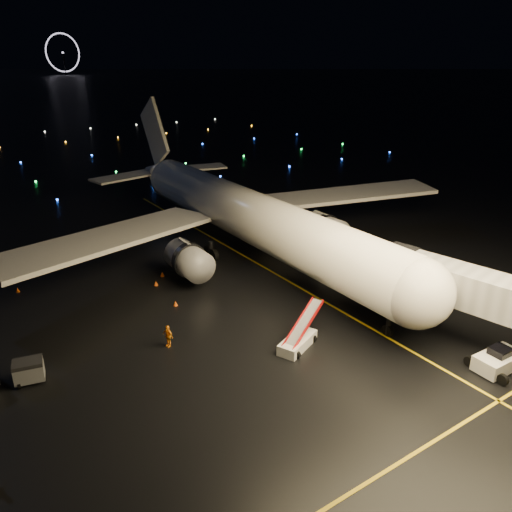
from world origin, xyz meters
The scene contains 12 objects.
lane_centre centered at (12.00, 15.00, 0.01)m, with size 0.25×80.00×0.02m, color gold.
airliner centered at (12.56, 26.31, 8.42)m, with size 59.42×56.45×16.83m, color silver, non-canonical shape.
pushback_tug centered at (15.51, -7.66, 0.94)m, with size 3.96×2.07×1.88m, color silver.
belt_loader centered at (4.59, 3.43, 1.45)m, with size 6.00×1.64×2.91m, color silver, non-canonical shape.
crew_c centered at (-4.24, 9.59, 0.98)m, with size 1.15×0.48×1.96m, color orange.
safety_cone_0 centered at (-0.58, 15.96, 0.26)m, with size 0.46×0.46×0.52m, color #E95711.
safety_cone_1 centered at (-0.28, 21.34, 0.27)m, with size 0.47×0.47×0.54m, color #E95711.
safety_cone_2 centered at (1.25, 23.14, 0.27)m, with size 0.48×0.48×0.55m, color #E95711.
safety_cone_3 centered at (-12.73, 27.85, 0.23)m, with size 0.41×0.41×0.46m, color #E95711.
ferris_wheel centered at (170.00, 720.00, 26.00)m, with size 50.00×4.00×52.00m, color black, non-canonical shape.
taxiway_lights centered at (0.00, 106.00, 0.18)m, with size 164.00×92.00×0.36m, color black, non-canonical shape.
baggage_cart_0 centered at (-14.85, 10.84, 0.89)m, with size 2.09×1.46×1.78m, color gray.
Camera 1 is at (-18.24, -24.30, 22.49)m, focal length 35.00 mm.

